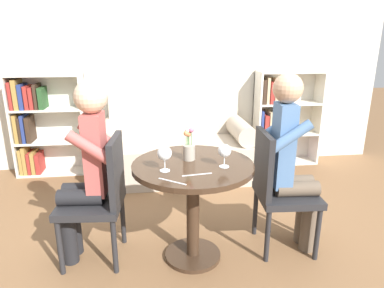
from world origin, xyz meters
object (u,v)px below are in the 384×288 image
(person_left, at_px, (86,169))
(chair_right, at_px, (278,186))
(bookshelf_right, at_px, (278,121))
(chair_left, at_px, (101,194))
(bookshelf_left, at_px, (41,124))
(flower_vase, at_px, (189,147))
(person_right, at_px, (292,161))
(wine_glass_left, at_px, (164,154))
(wine_glass_right, at_px, (225,151))
(couch, at_px, (175,149))

(person_left, bearing_deg, chair_right, 93.48)
(bookshelf_right, distance_m, chair_left, 2.62)
(person_left, bearing_deg, bookshelf_left, -150.65)
(bookshelf_right, distance_m, person_left, 2.68)
(chair_right, relative_size, flower_vase, 3.77)
(person_right, distance_m, wine_glass_left, 0.93)
(bookshelf_right, distance_m, wine_glass_left, 2.48)
(bookshelf_right, xyz_separation_m, wine_glass_left, (-1.50, -1.95, 0.30))
(bookshelf_right, bearing_deg, wine_glass_left, -127.48)
(person_left, bearing_deg, wine_glass_left, 73.72)
(chair_left, relative_size, flower_vase, 3.77)
(chair_left, height_order, flower_vase, flower_vase)
(chair_right, height_order, wine_glass_left, chair_right)
(bookshelf_left, relative_size, wine_glass_left, 7.06)
(bookshelf_left, height_order, wine_glass_right, bookshelf_left)
(chair_right, distance_m, person_right, 0.21)
(chair_left, distance_m, chair_right, 1.25)
(chair_left, bearing_deg, wine_glass_right, 83.44)
(chair_right, bearing_deg, person_left, 92.15)
(person_right, xyz_separation_m, wine_glass_left, (-0.90, -0.16, 0.14))
(couch, distance_m, chair_right, 1.66)
(chair_left, xyz_separation_m, chair_right, (1.25, -0.02, 0.00))
(chair_left, xyz_separation_m, person_left, (-0.09, 0.01, 0.19))
(bookshelf_left, xyz_separation_m, chair_left, (0.88, -1.76, -0.09))
(flower_vase, bearing_deg, wine_glass_right, -38.88)
(person_left, bearing_deg, couch, 159.40)
(bookshelf_left, bearing_deg, chair_right, -39.98)
(couch, bearing_deg, person_left, -115.63)
(chair_left, distance_m, person_right, 1.35)
(bookshelf_left, xyz_separation_m, wine_glass_left, (1.31, -1.95, 0.25))
(chair_left, distance_m, wine_glass_left, 0.58)
(bookshelf_left, xyz_separation_m, bookshelf_right, (2.81, -0.00, -0.05))
(person_left, bearing_deg, chair_left, 86.51)
(bookshelf_left, distance_m, person_right, 2.86)
(chair_left, distance_m, flower_vase, 0.69)
(chair_left, relative_size, wine_glass_left, 5.53)
(couch, xyz_separation_m, person_left, (-0.71, -1.49, 0.37))
(chair_right, relative_size, person_left, 0.71)
(person_right, bearing_deg, couch, 28.68)
(bookshelf_left, relative_size, bookshelf_right, 1.00)
(couch, xyz_separation_m, bookshelf_left, (-1.50, 0.27, 0.27))
(wine_glass_right, bearing_deg, bookshelf_left, 131.30)
(flower_vase, bearing_deg, person_left, 179.06)
(person_left, height_order, person_right, person_right)
(chair_left, distance_m, person_left, 0.21)
(bookshelf_left, distance_m, chair_right, 2.78)
(chair_right, xyz_separation_m, wine_glass_right, (-0.43, -0.14, 0.33))
(couch, height_order, person_right, person_right)
(wine_glass_right, height_order, flower_vase, flower_vase)
(bookshelf_right, bearing_deg, couch, -168.55)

